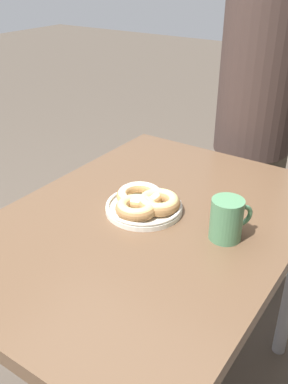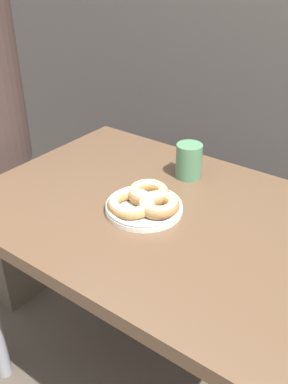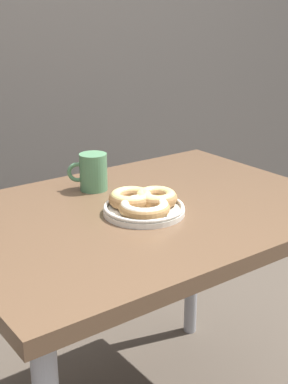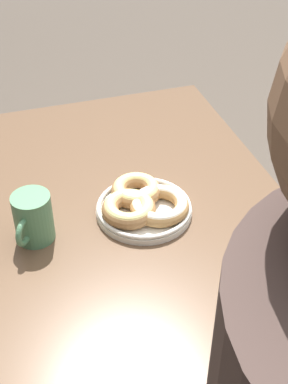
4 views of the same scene
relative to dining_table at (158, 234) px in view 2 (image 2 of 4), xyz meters
name	(u,v)px [view 2 (image 2 of 4)]	position (x,y,z in m)	size (l,w,h in m)	color
dining_table	(158,234)	(0.00, 0.00, 0.00)	(1.05, 0.75, 0.74)	brown
donut_plate	(145,202)	(-0.03, -0.03, 0.12)	(0.23, 0.23, 0.05)	silver
coffee_mug	(188,160)	(-0.04, 0.21, 0.14)	(0.11, 0.09, 0.11)	#4C7F56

